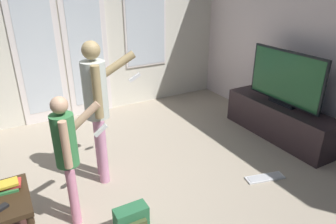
{
  "coord_description": "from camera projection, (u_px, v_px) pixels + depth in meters",
  "views": [
    {
      "loc": [
        -0.6,
        -2.24,
        2.05
      ],
      "look_at": [
        0.72,
        0.13,
        0.85
      ],
      "focal_mm": 32.43,
      "sensor_mm": 36.0,
      "label": 1
    }
  ],
  "objects": [
    {
      "name": "person_adult",
      "position": [
        98.0,
        101.0,
        3.05
      ],
      "size": [
        0.66,
        0.41,
        1.52
      ],
      "color": "pink",
      "rests_on": "ground_plane"
    },
    {
      "name": "ground_plane",
      "position": [
        108.0,
        214.0,
        2.89
      ],
      "size": [
        5.95,
        4.99,
        0.02
      ],
      "primitive_type": "cube",
      "color": "#AFA08B"
    },
    {
      "name": "tv_stand",
      "position": [
        279.0,
        121.0,
        4.19
      ],
      "size": [
        0.44,
        1.62,
        0.49
      ],
      "color": "#2C2124",
      "rests_on": "ground_plane"
    },
    {
      "name": "wall_back_with_doors",
      "position": [
        48.0,
        28.0,
        4.31
      ],
      "size": [
        5.95,
        0.09,
        2.87
      ],
      "color": "silver",
      "rests_on": "ground_plane"
    },
    {
      "name": "loose_keyboard",
      "position": [
        265.0,
        178.0,
        3.38
      ],
      "size": [
        0.46,
        0.24,
        0.02
      ],
      "color": "white",
      "rests_on": "ground_plane"
    },
    {
      "name": "backpack",
      "position": [
        132.0,
        220.0,
        2.64
      ],
      "size": [
        0.29,
        0.18,
        0.24
      ],
      "color": "#2C6D44",
      "rests_on": "ground_plane"
    },
    {
      "name": "flat_screen_tv",
      "position": [
        285.0,
        78.0,
        3.95
      ],
      "size": [
        0.08,
        1.13,
        0.73
      ],
      "color": "black",
      "rests_on": "tv_stand"
    },
    {
      "name": "wall_right_plain",
      "position": [
        335.0,
        35.0,
        3.63
      ],
      "size": [
        0.06,
        4.99,
        2.84
      ],
      "color": "silver",
      "rests_on": "ground_plane"
    },
    {
      "name": "book_stack",
      "position": [
        5.0,
        186.0,
        2.39
      ],
      "size": [
        0.23,
        0.18,
        0.06
      ],
      "color": "#368746",
      "rests_on": "coffee_table"
    },
    {
      "name": "person_child",
      "position": [
        68.0,
        150.0,
        2.54
      ],
      "size": [
        0.49,
        0.33,
        1.21
      ],
      "color": "pink",
      "rests_on": "ground_plane"
    }
  ]
}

